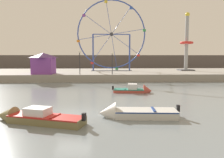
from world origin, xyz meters
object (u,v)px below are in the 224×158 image
object	(u,v)px
carnival_booth_purple_stall	(44,63)
promenade_lamp_near	(112,60)
promenade_lamp_far	(80,59)
ferris_wheel_blue_frame	(111,35)
motorboat_pale_grey	(131,113)
drop_tower_steel_tower	(186,46)
motorboat_olive_wood	(32,117)
motorboat_faded_red	(136,90)

from	to	relation	value
carnival_booth_purple_stall	promenade_lamp_near	xyz separation A→B (m)	(11.23, -1.56, 0.54)
promenade_lamp_far	ferris_wheel_blue_frame	bearing A→B (deg)	59.49
motorboat_pale_grey	promenade_lamp_near	bearing A→B (deg)	-84.99
motorboat_pale_grey	promenade_lamp_near	xyz separation A→B (m)	(-0.27, 21.20, 3.22)
carnival_booth_purple_stall	promenade_lamp_near	bearing A→B (deg)	-5.00
drop_tower_steel_tower	promenade_lamp_near	size ratio (longest dim) A/B	3.31
motorboat_pale_grey	ferris_wheel_blue_frame	xyz separation A→B (m)	(-0.02, 30.30, 7.90)
drop_tower_steel_tower	promenade_lamp_far	world-z (taller)	drop_tower_steel_tower
drop_tower_steel_tower	carnival_booth_purple_stall	distance (m)	27.92
drop_tower_steel_tower	ferris_wheel_blue_frame	bearing A→B (deg)	-179.67
motorboat_olive_wood	ferris_wheel_blue_frame	xyz separation A→B (m)	(6.23, 31.16, 7.86)
ferris_wheel_blue_frame	drop_tower_steel_tower	world-z (taller)	ferris_wheel_blue_frame
carnival_booth_purple_stall	promenade_lamp_far	world-z (taller)	promenade_lamp_far
carnival_booth_purple_stall	promenade_lamp_near	distance (m)	11.35
motorboat_olive_wood	ferris_wheel_blue_frame	bearing A→B (deg)	-82.34
motorboat_faded_red	drop_tower_steel_tower	size ratio (longest dim) A/B	0.39
motorboat_olive_wood	carnival_booth_purple_stall	size ratio (longest dim) A/B	1.63
motorboat_faded_red	drop_tower_steel_tower	world-z (taller)	drop_tower_steel_tower
drop_tower_steel_tower	promenade_lamp_near	bearing A→B (deg)	-149.24
drop_tower_steel_tower	carnival_booth_purple_stall	xyz separation A→B (m)	(-26.67, -7.63, -3.17)
motorboat_pale_grey	ferris_wheel_blue_frame	size ratio (longest dim) A/B	0.39
motorboat_pale_grey	promenade_lamp_far	distance (m)	22.07
ferris_wheel_blue_frame	carnival_booth_purple_stall	xyz separation A→B (m)	(-11.48, -7.54, -5.22)
motorboat_faded_red	carnival_booth_purple_stall	size ratio (longest dim) A/B	1.21
ferris_wheel_blue_frame	motorboat_olive_wood	bearing A→B (deg)	-101.30
ferris_wheel_blue_frame	promenade_lamp_far	world-z (taller)	ferris_wheel_blue_frame
ferris_wheel_blue_frame	promenade_lamp_far	distance (m)	11.58
carnival_booth_purple_stall	promenade_lamp_far	xyz separation A→B (m)	(6.07, -1.63, 0.69)
motorboat_olive_wood	promenade_lamp_far	bearing A→B (deg)	-73.18
motorboat_pale_grey	motorboat_faded_red	bearing A→B (deg)	-96.55
motorboat_faded_red	drop_tower_steel_tower	xyz separation A→B (m)	(13.20, 20.05, 5.86)
motorboat_faded_red	motorboat_olive_wood	xyz separation A→B (m)	(-8.23, -11.20, 0.05)
drop_tower_steel_tower	promenade_lamp_near	xyz separation A→B (m)	(-15.44, -9.19, -2.63)
motorboat_olive_wood	ferris_wheel_blue_frame	distance (m)	32.74
motorboat_pale_grey	carnival_booth_purple_stall	distance (m)	25.63
drop_tower_steel_tower	promenade_lamp_near	world-z (taller)	drop_tower_steel_tower
promenade_lamp_near	promenade_lamp_far	distance (m)	5.16
carnival_booth_purple_stall	promenade_lamp_far	distance (m)	6.32
motorboat_faded_red	motorboat_olive_wood	bearing A→B (deg)	-118.79
motorboat_faded_red	promenade_lamp_far	size ratio (longest dim) A/B	1.21
motorboat_olive_wood	promenade_lamp_near	world-z (taller)	promenade_lamp_near
motorboat_pale_grey	ferris_wheel_blue_frame	world-z (taller)	ferris_wheel_blue_frame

